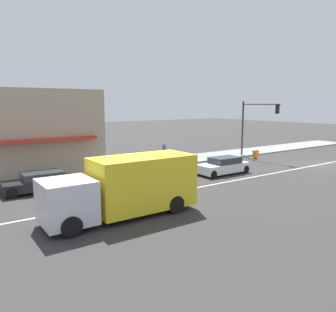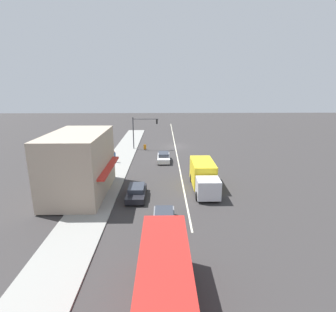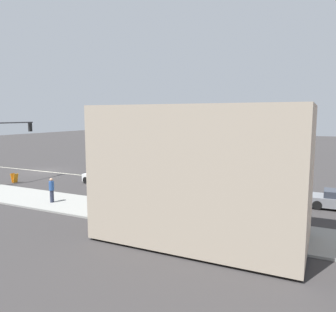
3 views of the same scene
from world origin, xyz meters
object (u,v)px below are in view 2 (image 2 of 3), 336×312
(van_white, at_px, (164,157))
(city_bus, at_px, (165,308))
(traffic_signal_main, at_px, (141,128))
(pedestrian, at_px, (115,156))
(warning_aframe_sign, at_px, (145,147))
(delivery_truck, at_px, (204,176))
(suv_grey, at_px, (164,220))
(sedan_dark, at_px, (136,192))

(van_white, bearing_deg, city_bus, 90.00)
(traffic_signal_main, distance_m, pedestrian, 9.72)
(traffic_signal_main, height_order, warning_aframe_sign, traffic_signal_main)
(traffic_signal_main, relative_size, pedestrian, 3.31)
(warning_aframe_sign, height_order, delivery_truck, delivery_truck)
(delivery_truck, height_order, suv_grey, delivery_truck)
(warning_aframe_sign, xyz_separation_m, van_white, (-3.35, 7.79, 0.20))
(pedestrian, height_order, warning_aframe_sign, pedestrian)
(pedestrian, distance_m, delivery_truck, 15.44)
(city_bus, bearing_deg, delivery_truck, -103.81)
(sedan_dark, bearing_deg, delivery_truck, -161.96)
(delivery_truck, relative_size, sedan_dark, 1.74)
(traffic_signal_main, relative_size, warning_aframe_sign, 6.69)
(warning_aframe_sign, bearing_deg, traffic_signal_main, -17.00)
(delivery_truck, distance_m, van_white, 11.72)
(delivery_truck, relative_size, suv_grey, 1.78)
(city_bus, relative_size, van_white, 2.57)
(pedestrian, height_order, city_bus, city_bus)
(pedestrian, height_order, sedan_dark, pedestrian)
(traffic_signal_main, height_order, sedan_dark, traffic_signal_main)
(city_bus, distance_m, sedan_dark, 15.85)
(sedan_dark, bearing_deg, city_bus, 100.20)
(pedestrian, relative_size, city_bus, 0.15)
(traffic_signal_main, bearing_deg, suv_grey, 98.32)
(pedestrian, distance_m, warning_aframe_sign, 9.36)
(traffic_signal_main, height_order, delivery_truck, traffic_signal_main)
(warning_aframe_sign, bearing_deg, van_white, 113.25)
(city_bus, bearing_deg, warning_aframe_sign, -84.77)
(warning_aframe_sign, bearing_deg, pedestrian, 65.38)
(delivery_truck, xyz_separation_m, city_bus, (4.40, 17.91, 0.28))
(van_white, height_order, sedan_dark, van_white)
(traffic_signal_main, bearing_deg, city_bus, 96.10)
(delivery_truck, xyz_separation_m, suv_grey, (4.40, 8.04, -0.88))
(sedan_dark, bearing_deg, pedestrian, -70.42)
(pedestrian, xyz_separation_m, warning_aframe_sign, (-3.89, -8.49, -0.59))
(suv_grey, bearing_deg, delivery_truck, -118.69)
(warning_aframe_sign, xyz_separation_m, suv_grey, (-3.35, 26.66, 0.16))
(traffic_signal_main, xyz_separation_m, city_bus, (-3.92, 36.70, -2.15))
(pedestrian, bearing_deg, city_bus, 104.47)
(warning_aframe_sign, xyz_separation_m, city_bus, (-3.35, 36.53, 1.32))
(city_bus, height_order, suv_grey, city_bus)
(delivery_truck, height_order, van_white, delivery_truck)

